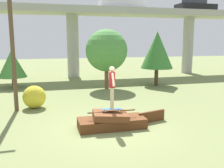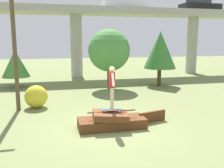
% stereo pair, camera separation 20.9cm
% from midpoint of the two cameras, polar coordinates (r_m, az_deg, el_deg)
% --- Properties ---
extents(ground_plane, '(80.00, 80.00, 0.00)m').
position_cam_midpoint_polar(ground_plane, '(10.10, 0.54, -9.93)').
color(ground_plane, olive).
extents(scrap_pile, '(2.66, 1.22, 0.70)m').
position_cam_midpoint_polar(scrap_pile, '(10.00, 0.47, -8.46)').
color(scrap_pile, '#5B3319').
rests_on(scrap_pile, ground_plane).
extents(scrap_plank_loose, '(1.29, 0.44, 0.47)m').
position_cam_midpoint_polar(scrap_plank_loose, '(10.83, 9.73, -7.40)').
color(scrap_plank_loose, '#5B3319').
rests_on(scrap_plank_loose, ground_plane).
extents(skateboard, '(0.80, 0.29, 0.09)m').
position_cam_midpoint_polar(skateboard, '(9.83, 0.61, -5.77)').
color(skateboard, '#23517F').
rests_on(skateboard, scrap_pile).
extents(skater, '(0.24, 1.11, 1.67)m').
position_cam_midpoint_polar(skater, '(9.61, 0.62, -0.12)').
color(skater, '#C6B78E').
rests_on(skater, skateboard).
extents(highway_overpass, '(44.00, 3.46, 6.45)m').
position_cam_midpoint_polar(highway_overpass, '(24.07, -8.04, 14.84)').
color(highway_overpass, '#A8A59E').
rests_on(highway_overpass, ground_plane).
extents(car_on_overpass_left, '(4.46, 1.66, 1.47)m').
position_cam_midpoint_polar(car_on_overpass_left, '(25.47, 3.21, 18.05)').
color(car_on_overpass_left, silver).
rests_on(car_on_overpass_left, highway_overpass).
extents(car_on_overpass_right, '(4.06, 1.82, 1.42)m').
position_cam_midpoint_polar(car_on_overpass_right, '(28.72, 19.57, 16.54)').
color(car_on_overpass_right, black).
rests_on(car_on_overpass_right, highway_overpass).
extents(utility_pole, '(1.30, 0.20, 7.50)m').
position_cam_midpoint_polar(utility_pole, '(12.89, -21.16, 11.23)').
color(utility_pole, brown).
rests_on(utility_pole, ground_plane).
extents(tree_behind_left, '(2.00, 2.00, 2.75)m').
position_cam_midpoint_polar(tree_behind_left, '(19.56, -20.90, 4.37)').
color(tree_behind_left, brown).
rests_on(tree_behind_left, ground_plane).
extents(tree_behind_right, '(2.43, 2.43, 4.11)m').
position_cam_midpoint_polar(tree_behind_right, '(19.26, 11.23, 7.60)').
color(tree_behind_right, '#4C3823').
rests_on(tree_behind_right, ground_plane).
extents(tree_mid_back, '(2.97, 2.97, 4.22)m').
position_cam_midpoint_polar(tree_mid_back, '(17.76, -0.35, 7.65)').
color(tree_mid_back, brown).
rests_on(tree_mid_back, ground_plane).
extents(bush_yellow_flowering, '(1.16, 1.16, 1.16)m').
position_cam_midpoint_polar(bush_yellow_flowering, '(13.42, -16.51, -2.77)').
color(bush_yellow_flowering, gold).
rests_on(bush_yellow_flowering, ground_plane).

